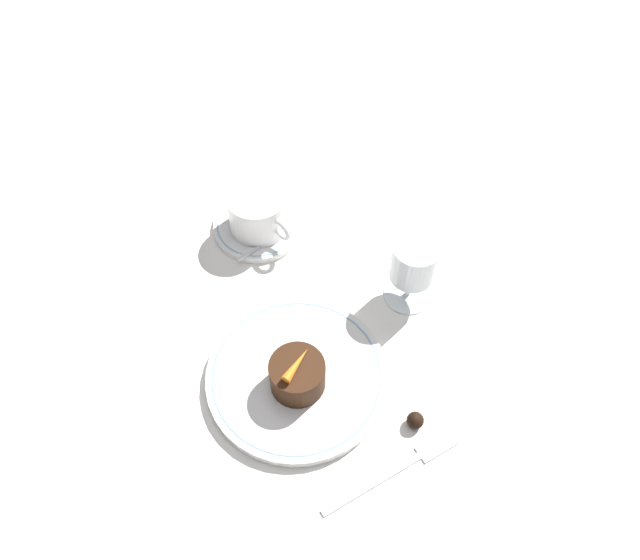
% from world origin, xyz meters
% --- Properties ---
extents(ground_plane, '(3.00, 3.00, 0.00)m').
position_xyz_m(ground_plane, '(0.00, 0.00, 0.00)').
color(ground_plane, white).
extents(dinner_plate, '(0.23, 0.23, 0.01)m').
position_xyz_m(dinner_plate, '(0.02, -0.05, 0.01)').
color(dinner_plate, white).
rests_on(dinner_plate, ground_plane).
extents(saucer, '(0.13, 0.13, 0.01)m').
position_xyz_m(saucer, '(-0.20, 0.07, 0.01)').
color(saucer, white).
rests_on(saucer, ground_plane).
extents(coffee_cup, '(0.11, 0.09, 0.06)m').
position_xyz_m(coffee_cup, '(-0.20, 0.07, 0.04)').
color(coffee_cup, white).
rests_on(coffee_cup, saucer).
extents(spoon, '(0.02, 0.10, 0.00)m').
position_xyz_m(spoon, '(-0.16, 0.07, 0.01)').
color(spoon, silver).
rests_on(spoon, saucer).
extents(wine_glass, '(0.07, 0.07, 0.11)m').
position_xyz_m(wine_glass, '(0.03, 0.15, 0.07)').
color(wine_glass, silver).
rests_on(wine_glass, ground_plane).
extents(fork, '(0.06, 0.18, 0.01)m').
position_xyz_m(fork, '(0.19, -0.03, 0.00)').
color(fork, silver).
rests_on(fork, ground_plane).
extents(dessert_cake, '(0.07, 0.07, 0.04)m').
position_xyz_m(dessert_cake, '(0.03, -0.06, 0.04)').
color(dessert_cake, '#381E0F').
rests_on(dessert_cake, dinner_plate).
extents(carrot_garnish, '(0.02, 0.05, 0.01)m').
position_xyz_m(carrot_garnish, '(0.03, -0.06, 0.06)').
color(carrot_garnish, orange).
rests_on(carrot_garnish, dessert_cake).
extents(chocolate_truffle, '(0.02, 0.02, 0.02)m').
position_xyz_m(chocolate_truffle, '(0.17, 0.01, 0.01)').
color(chocolate_truffle, black).
rests_on(chocolate_truffle, ground_plane).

